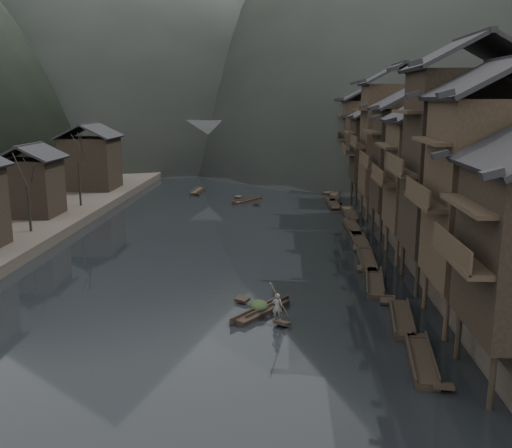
{
  "coord_description": "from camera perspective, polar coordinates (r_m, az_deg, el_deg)",
  "views": [
    {
      "loc": [
        5.52,
        -32.65,
        12.78
      ],
      "look_at": [
        3.04,
        13.95,
        2.5
      ],
      "focal_mm": 40.0,
      "sensor_mm": 36.0,
      "label": 1
    }
  ],
  "objects": [
    {
      "name": "hero_sampan",
      "position": [
        34.97,
        0.5,
        -8.65
      ],
      "size": [
        3.62,
        4.77,
        0.44
      ],
      "color": "black",
      "rests_on": "water"
    },
    {
      "name": "bamboo_pole",
      "position": [
        32.41,
        2.54,
        -3.93
      ],
      "size": [
        1.23,
        2.35,
        3.15
      ],
      "primitive_type": "cylinder",
      "rotation": [
        0.69,
        0.0,
        -0.47
      ],
      "color": "#8C7A51",
      "rests_on": "boatman"
    },
    {
      "name": "stone_bridge",
      "position": [
        105.08,
        0.02,
        8.24
      ],
      "size": [
        40.0,
        6.0,
        9.0
      ],
      "color": "#4C4C4F",
      "rests_on": "ground"
    },
    {
      "name": "water",
      "position": [
        35.49,
        -6.19,
        -8.76
      ],
      "size": [
        300.0,
        300.0,
        0.0
      ],
      "primitive_type": "plane",
      "color": "black",
      "rests_on": "ground"
    },
    {
      "name": "boatman",
      "position": [
        33.17,
        2.15,
        -7.9
      ],
      "size": [
        0.64,
        0.46,
        1.65
      ],
      "primitive_type": "imported",
      "rotation": [
        0.0,
        0.0,
        3.03
      ],
      "color": "#5F5F61",
      "rests_on": "hero_sampan"
    },
    {
      "name": "midriver_boats",
      "position": [
        75.86,
        -3.38,
        2.86
      ],
      "size": [
        10.0,
        12.06,
        0.44
      ],
      "color": "black",
      "rests_on": "water"
    },
    {
      "name": "cargo_heap",
      "position": [
        34.96,
        0.29,
        -7.65
      ],
      "size": [
        1.14,
        1.49,
        0.68
      ],
      "primitive_type": "ellipsoid",
      "color": "black",
      "rests_on": "hero_sampan"
    },
    {
      "name": "moored_sampans",
      "position": [
        58.89,
        9.27,
        -0.07
      ],
      "size": [
        2.85,
        66.86,
        0.47
      ],
      "color": "black",
      "rests_on": "water"
    },
    {
      "name": "left_houses",
      "position": [
        59.26,
        -23.11,
        4.53
      ],
      "size": [
        8.1,
        53.2,
        8.73
      ],
      "color": "black",
      "rests_on": "left_bank"
    },
    {
      "name": "stilt_houses",
      "position": [
        53.41,
        15.92,
        8.04
      ],
      "size": [
        9.0,
        67.6,
        17.0
      ],
      "color": "black",
      "rests_on": "ground"
    }
  ]
}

